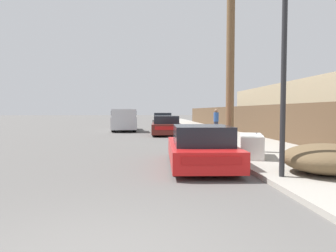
% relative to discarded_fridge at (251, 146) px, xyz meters
% --- Properties ---
extents(sidewalk_curb, '(4.20, 63.00, 0.12)m').
position_rel_discarded_fridge_xyz_m(sidewalk_curb, '(1.36, 16.91, -0.43)').
color(sidewalk_curb, '#9E998E').
rests_on(sidewalk_curb, ground).
extents(discarded_fridge, '(1.14, 1.75, 0.77)m').
position_rel_discarded_fridge_xyz_m(discarded_fridge, '(0.00, 0.00, 0.00)').
color(discarded_fridge, white).
rests_on(discarded_fridge, sidewalk_curb).
extents(parked_sports_car_red, '(1.99, 4.24, 1.21)m').
position_rel_discarded_fridge_xyz_m(parked_sports_car_red, '(-1.85, -0.92, 0.06)').
color(parked_sports_car_red, red).
rests_on(parked_sports_car_red, ground).
extents(car_parked_mid, '(2.09, 4.64, 1.29)m').
position_rel_discarded_fridge_xyz_m(car_parked_mid, '(-2.05, 10.77, 0.12)').
color(car_parked_mid, '#5B1E19').
rests_on(car_parked_mid, ground).
extents(car_parked_far, '(2.00, 4.35, 1.45)m').
position_rel_discarded_fridge_xyz_m(car_parked_far, '(-1.87, 17.91, 0.18)').
color(car_parked_far, gray).
rests_on(car_parked_far, ground).
extents(pickup_truck, '(2.33, 5.60, 1.75)m').
position_rel_discarded_fridge_xyz_m(pickup_truck, '(-5.21, 14.89, 0.39)').
color(pickup_truck, silver).
rests_on(pickup_truck, ground).
extents(utility_pole, '(1.80, 0.30, 8.17)m').
position_rel_discarded_fridge_xyz_m(utility_pole, '(-0.28, 1.56, 3.82)').
color(utility_pole, brown).
rests_on(utility_pole, sidewalk_curb).
extents(street_lamp, '(0.26, 0.26, 4.38)m').
position_rel_discarded_fridge_xyz_m(street_lamp, '(-0.33, -2.91, 2.19)').
color(street_lamp, '#232326').
rests_on(street_lamp, sidewalk_curb).
extents(brush_pile, '(2.17, 1.98, 0.72)m').
position_rel_discarded_fridge_xyz_m(brush_pile, '(0.92, -2.68, -0.01)').
color(brush_pile, brown).
rests_on(brush_pile, sidewalk_curb).
extents(wooden_fence, '(0.08, 40.16, 1.84)m').
position_rel_discarded_fridge_xyz_m(wooden_fence, '(3.31, 13.16, 0.55)').
color(wooden_fence, brown).
rests_on(wooden_fence, sidewalk_curb).
extents(building_right_house, '(6.00, 16.96, 3.56)m').
position_rel_discarded_fridge_xyz_m(building_right_house, '(8.82, 11.81, 1.29)').
color(building_right_house, tan).
rests_on(building_right_house, ground).
extents(pedestrian, '(0.34, 0.34, 1.64)m').
position_rel_discarded_fridge_xyz_m(pedestrian, '(1.35, 10.55, 0.47)').
color(pedestrian, '#282D42').
rests_on(pedestrian, sidewalk_curb).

